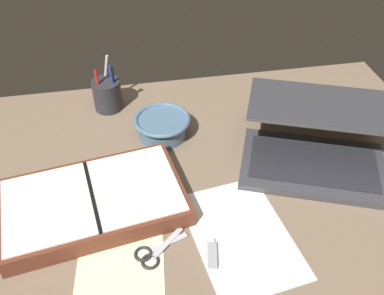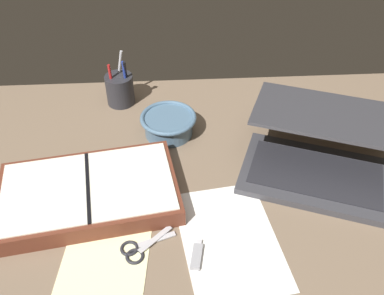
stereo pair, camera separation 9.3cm
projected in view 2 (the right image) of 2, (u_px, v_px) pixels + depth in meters
The scene contains 9 objects.
desk_top at pixel (186, 196), 101.59cm from camera, with size 140.00×100.00×2.00cm, color #75604C.
laptop at pixel (319, 154), 103.68cm from camera, with size 44.27×42.24×14.16cm.
bowl at pixel (168, 124), 115.82cm from camera, with size 15.23×15.23×5.91cm.
pen_cup at pixel (120, 89), 126.09cm from camera, with size 8.19×8.19×15.96cm.
planner at pixel (89, 193), 97.90cm from camera, with size 43.35×30.23×4.83cm.
scissors at pixel (138, 249), 88.59cm from camera, with size 11.78×9.33×0.80cm.
paper_sheet_front at pixel (229, 239), 90.87cm from camera, with size 19.83×29.64×0.16cm, color white.
paper_sheet_beside_planner at pixel (103, 270), 85.10cm from camera, with size 17.45×28.19×0.16cm, color #F4EFB2.
usb_drive at pixel (197, 256), 87.18cm from camera, with size 3.14×7.37×1.00cm.
Camera 2 is at (-2.74, -68.99, 76.43)cm, focal length 40.00 mm.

